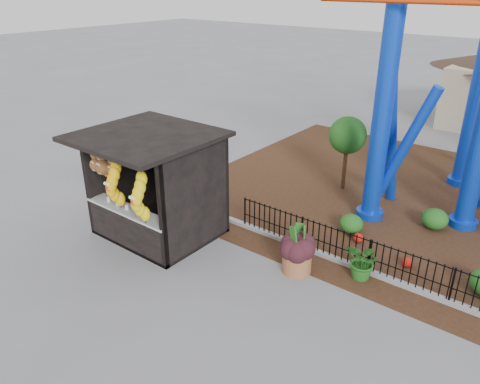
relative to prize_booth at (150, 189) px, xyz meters
The scene contains 9 objects.
ground 3.48m from the prize_booth, 16.97° to the right, with size 120.00×120.00×0.00m, color slate.
mulch_bed 10.07m from the prize_booth, 45.37° to the left, with size 18.00×12.00×0.02m, color #331E11.
curb 7.44m from the prize_booth, 16.61° to the left, with size 18.00×0.18×0.12m, color gray.
prize_booth is the anchor object (origin of this frame).
picket_fence 8.23m from the prize_booth, 14.80° to the left, with size 12.20×0.06×1.00m, color black, non-canonical shape.
terracotta_planter 4.58m from the prize_booth, 13.83° to the left, with size 0.76×0.76×0.60m, color #945A35.
planter_foliage 4.45m from the prize_booth, 13.83° to the left, with size 0.70×0.70×0.64m, color black.
potted_plant 6.13m from the prize_booth, 17.20° to the left, with size 0.90×0.78×1.00m, color #1C5619.
landscaping 8.89m from the prize_booth, 28.62° to the left, with size 7.52×3.34×0.66m.
Camera 1 is at (6.44, -6.95, 6.93)m, focal length 35.00 mm.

